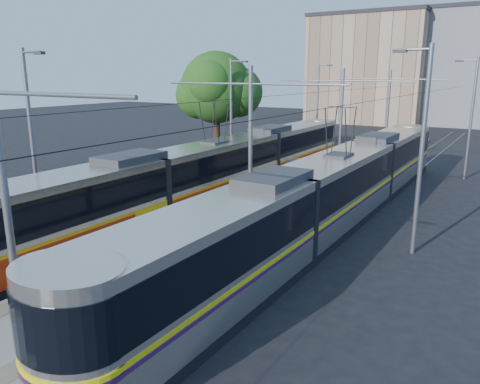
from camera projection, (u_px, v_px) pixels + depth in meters
The scene contains 12 objects.
ground at pixel (130, 284), 15.85m from camera, with size 160.00×160.00×0.00m, color black.
platform at pixel (322, 183), 29.83m from camera, with size 4.00×50.00×0.30m, color gray.
tactile_strip_left at pixel (301, 178), 30.53m from camera, with size 0.70×50.00×0.01m, color gray.
tactile_strip_right at pixel (344, 184), 29.06m from camera, with size 0.70×50.00×0.01m, color gray.
rails at pixel (321, 185), 29.87m from camera, with size 8.71×70.00×0.03m.
tram_left at pixel (215, 172), 25.76m from camera, with size 2.43×31.94×5.50m.
tram_right at pixel (337, 187), 21.65m from camera, with size 2.43×31.81×5.50m.
catenary at pixel (306, 118), 26.42m from camera, with size 9.20×70.00×7.00m.
street_lamps at pixel (346, 115), 32.15m from camera, with size 15.18×38.22×8.00m.
shelter at pixel (296, 179), 24.94m from camera, with size 0.98×1.18×2.25m.
tree at pixel (222, 89), 35.43m from camera, with size 5.94×5.49×8.63m.
building_left at pixel (371, 69), 68.56m from camera, with size 16.32×12.24×15.29m.
Camera 1 is at (10.84, -10.46, 6.92)m, focal length 35.00 mm.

